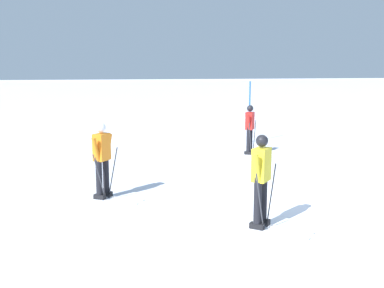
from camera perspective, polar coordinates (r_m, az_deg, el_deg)
name	(u,v)px	position (r m, az deg, el deg)	size (l,w,h in m)	color
ground_plane	(281,197)	(10.29, 11.42, -6.71)	(120.00, 120.00, 0.00)	silver
far_snow_ridge	(95,99)	(28.61, -12.49, 5.70)	(80.00, 7.24, 2.36)	silver
skier_red	(250,128)	(15.28, 7.53, 2.05)	(1.39, 1.40, 1.71)	silver
skier_orange	(102,158)	(9.95, -11.55, -1.83)	(1.38, 1.40, 1.71)	silver
skier_yellow	(262,178)	(7.98, 9.01, -4.44)	(1.24, 1.51, 1.71)	silver
trail_marker_pole	(250,112)	(17.99, 7.48, 4.13)	(0.06, 0.06, 2.47)	#1E56AD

